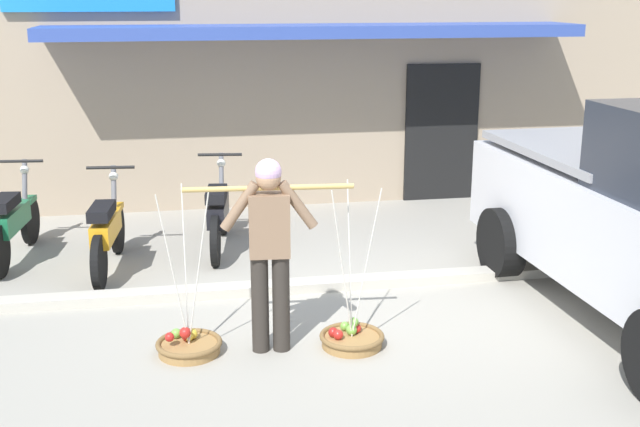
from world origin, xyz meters
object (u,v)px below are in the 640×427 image
Objects in this scene: fruit_basket_right_side at (189,344)px; motorcycle_third_in_row at (219,213)px; motorcycle_second_in_row at (107,231)px; fruit_basket_left_side at (351,337)px; motorcycle_nearest_shop at (13,222)px; fruit_vendor at (270,243)px.

fruit_basket_right_side is 0.80× the size of motorcycle_third_in_row.
fruit_basket_right_side is at bearing -70.59° from motorcycle_second_in_row.
fruit_basket_left_side is 0.80× the size of motorcycle_third_in_row.
motorcycle_third_in_row is at bearing 81.24° from fruit_basket_right_side.
motorcycle_third_in_row is (2.34, -0.03, 0.00)m from motorcycle_nearest_shop.
fruit_vendor is 1.14m from fruit_basket_left_side.
fruit_basket_right_side reaches higher than motorcycle_third_in_row.
motorcycle_nearest_shop is (-3.32, 2.98, 0.37)m from fruit_basket_left_side.
fruit_basket_right_side is at bearing -56.44° from motorcycle_nearest_shop.
fruit_basket_right_side is at bearing -98.76° from motorcycle_third_in_row.
motorcycle_third_in_row is (0.44, 2.85, 0.37)m from fruit_basket_right_side.
motorcycle_nearest_shop is 2.34m from motorcycle_third_in_row.
motorcycle_nearest_shop is at bearing 153.01° from motorcycle_second_in_row.
fruit_basket_right_side is 2.49m from motorcycle_second_in_row.
fruit_basket_left_side is at bearing -4.09° from fruit_vendor.
motorcycle_second_in_row is (-1.53, 2.38, -0.52)m from fruit_vendor.
motorcycle_third_in_row is (1.26, 0.53, 0.00)m from motorcycle_second_in_row.
fruit_basket_left_side is at bearing -71.81° from motorcycle_third_in_row.
motorcycle_second_in_row is at bearing -26.99° from motorcycle_nearest_shop.
fruit_vendor is 1.17× the size of fruit_basket_left_side.
motorcycle_nearest_shop and motorcycle_second_in_row have the same top height.
fruit_basket_left_side is 0.80× the size of motorcycle_second_in_row.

